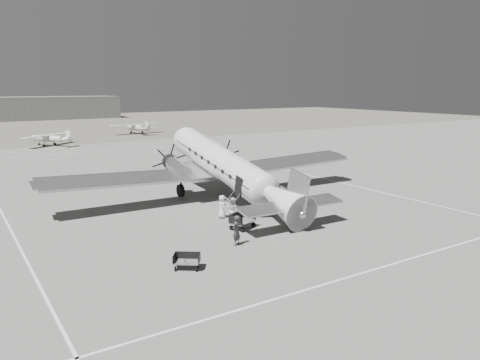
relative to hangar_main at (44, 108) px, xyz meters
name	(u,v)px	position (x,y,z in m)	size (l,w,h in m)	color
ground	(263,206)	(-5.00, -120.00, -3.30)	(260.00, 260.00, 0.00)	slate
taxi_line_near	(409,259)	(-5.00, -134.00, -3.29)	(60.00, 0.15, 0.01)	silver
taxi_line_right	(368,189)	(7.00, -120.00, -3.29)	(0.15, 80.00, 0.01)	silver
taxi_line_left	(0,210)	(-23.00, -110.00, -3.29)	(0.15, 60.00, 0.01)	silver
taxi_line_horizon	(110,150)	(-5.00, -80.00, -3.29)	(90.00, 0.15, 0.01)	silver
grass_infield	(42,126)	(-5.00, -25.00, -3.30)	(260.00, 90.00, 0.01)	#58554A
hangar_main	(44,108)	(0.00, 0.00, 0.00)	(42.00, 14.00, 6.60)	slate
dc3_airliner	(227,169)	(-6.73, -117.20, -0.51)	(29.33, 20.35, 5.59)	silver
light_plane_left	(50,140)	(-11.57, -69.44, -2.26)	(10.00, 8.11, 2.08)	silver
light_plane_right	(137,128)	(7.33, -58.16, -2.18)	(10.83, 8.79, 2.25)	silver
baggage_cart_near	(243,221)	(-9.70, -124.18, -2.77)	(1.88, 1.32, 1.06)	#585858
baggage_cart_far	(187,261)	(-16.05, -128.61, -2.89)	(1.45, 1.03, 0.82)	#585858
ground_crew	(236,230)	(-11.85, -126.81, -2.37)	(0.67, 0.44, 1.85)	#323232
ramp_agent	(233,210)	(-9.57, -122.75, -2.37)	(0.90, 0.71, 1.86)	silver
passenger	(222,207)	(-9.55, -121.18, -2.45)	(0.83, 0.54, 1.70)	silver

